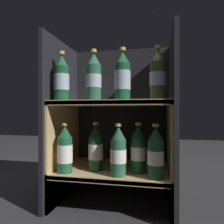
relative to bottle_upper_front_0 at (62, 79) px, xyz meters
name	(u,v)px	position (x,y,z in m)	size (l,w,h in m)	color
ground_plane	(105,222)	(0.23, -0.06, -0.64)	(6.00, 6.00, 0.00)	#2D2D30
fridge_back_wall	(121,120)	(0.23, 0.36, -0.21)	(0.62, 0.02, 0.87)	black
fridge_side_left	(62,121)	(-0.07, 0.14, -0.21)	(0.02, 0.45, 0.87)	black
fridge_side_right	(173,122)	(0.53, 0.14, -0.21)	(0.02, 0.45, 0.87)	black
shelf_lower	(114,175)	(0.23, 0.13, -0.49)	(0.58, 0.41, 0.19)	tan
shelf_upper	(114,130)	(0.23, 0.13, -0.26)	(0.58, 0.41, 0.54)	tan
bottle_upper_front_0	(62,79)	(0.00, 0.00, 0.00)	(0.07, 0.07, 0.24)	#194C2D
bottle_upper_front_1	(94,78)	(0.16, 0.00, 0.00)	(0.07, 0.07, 0.24)	#285B42
bottle_upper_front_2	(122,77)	(0.30, 0.00, 0.00)	(0.07, 0.07, 0.24)	#194C2D
bottle_upper_front_3	(158,76)	(0.46, 0.00, 0.00)	(0.07, 0.07, 0.24)	#384C28
bottle_lower_front_0	(65,151)	(0.02, 0.00, -0.35)	(0.07, 0.07, 0.24)	#1E5638
bottle_lower_front_1	(118,152)	(0.28, 0.00, -0.35)	(0.07, 0.07, 0.24)	#285B42
bottle_lower_front_2	(156,154)	(0.45, 0.00, -0.35)	(0.07, 0.07, 0.24)	#194C2D
bottle_lower_back_0	(96,149)	(0.15, 0.08, -0.35)	(0.07, 0.07, 0.24)	#194C2D
bottle_lower_back_1	(138,150)	(0.37, 0.08, -0.35)	(0.07, 0.07, 0.24)	#194C2D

